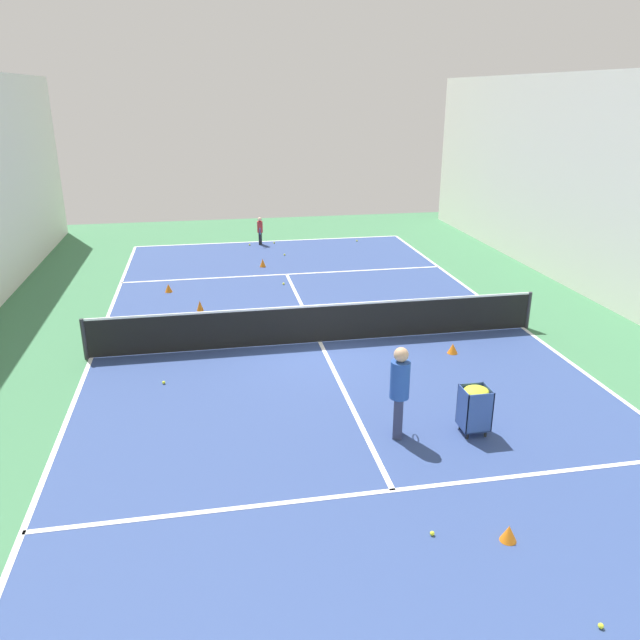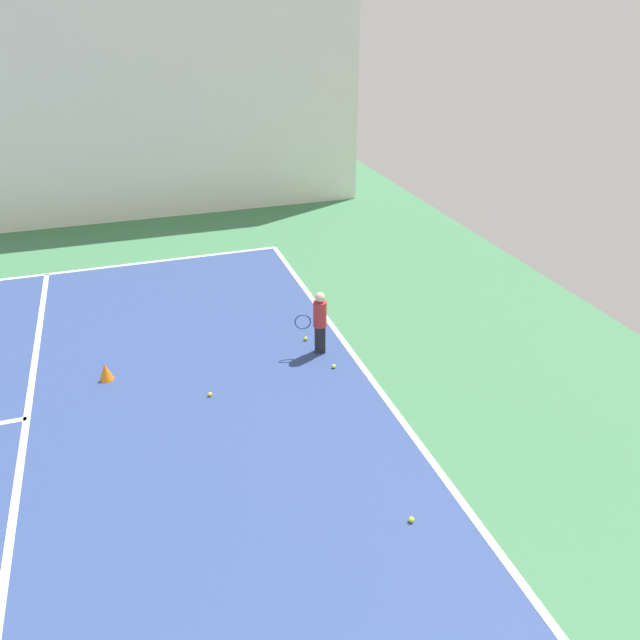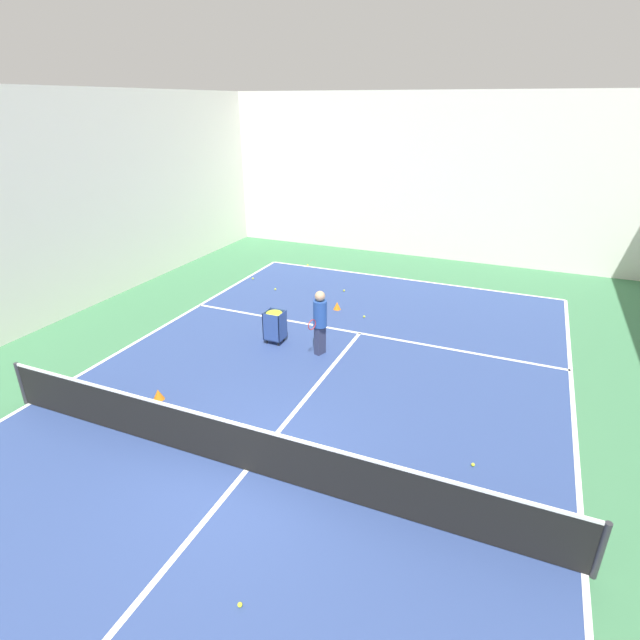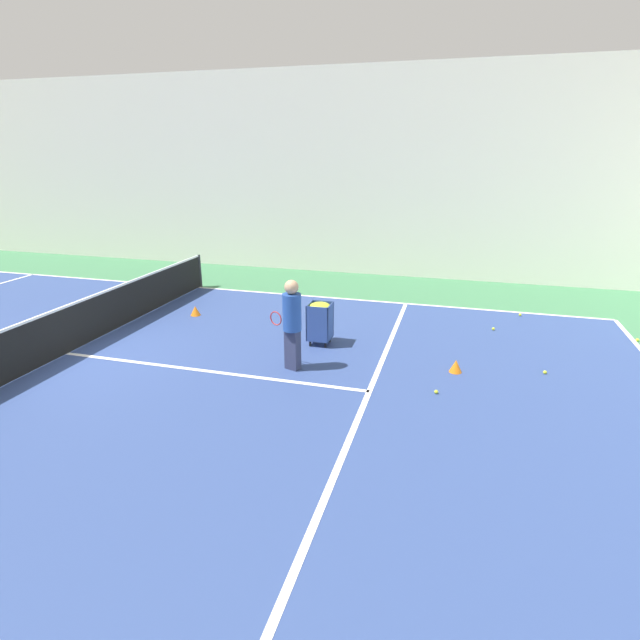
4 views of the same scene
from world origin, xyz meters
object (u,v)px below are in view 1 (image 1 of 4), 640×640
at_px(player_near_baseline, 260,229).
at_px(coach_at_net, 400,386).
at_px(ball_cart, 475,402).
at_px(training_cone_1, 200,306).
at_px(tennis_net, 320,323).
at_px(training_cone_0, 509,533).

height_order(player_near_baseline, coach_at_net, coach_at_net).
xyz_separation_m(ball_cart, training_cone_1, (4.98, -7.98, -0.49)).
relative_size(tennis_net, training_cone_0, 46.20).
height_order(tennis_net, training_cone_1, tennis_net).
bearing_deg(player_near_baseline, training_cone_0, 20.43).
relative_size(tennis_net, training_cone_1, 37.52).
xyz_separation_m(player_near_baseline, ball_cart, (-2.46, 16.02, -0.00)).
relative_size(player_near_baseline, training_cone_0, 4.61).
bearing_deg(ball_cart, coach_at_net, -6.02).
relative_size(tennis_net, coach_at_net, 6.45).
relative_size(player_near_baseline, coach_at_net, 0.64).
bearing_deg(training_cone_0, player_near_baseline, -84.75).
bearing_deg(tennis_net, training_cone_1, -45.58).
bearing_deg(training_cone_1, ball_cart, 121.99).
distance_m(tennis_net, player_near_baseline, 11.10).
bearing_deg(player_near_baseline, coach_at_net, 18.94).
xyz_separation_m(tennis_net, training_cone_0, (-1.27, 7.83, -0.40)).
height_order(player_near_baseline, training_cone_0, player_near_baseline).
bearing_deg(ball_cart, player_near_baseline, -81.26).
xyz_separation_m(coach_at_net, ball_cart, (-1.42, 0.15, -0.37)).
relative_size(coach_at_net, training_cone_0, 7.16).
distance_m(ball_cart, training_cone_0, 3.04).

